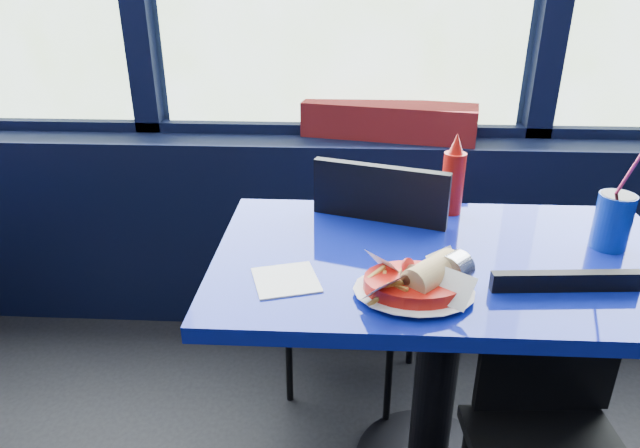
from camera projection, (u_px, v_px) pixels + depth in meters
The scene contains 9 objects.
window_sill at pixel (338, 230), 2.41m from camera, with size 5.00×0.26×0.80m, color black.
near_table at pixel (442, 315), 1.54m from camera, with size 1.20×0.70×0.75m.
chair_near_front at pixel (552, 419), 1.34m from camera, with size 0.39×0.39×0.80m.
chair_near_back at pixel (363, 268), 1.86m from camera, with size 0.52×0.52×0.92m.
planter_box at pixel (389, 120), 2.23m from camera, with size 0.67×0.17×0.13m, color maroon.
food_basket at pixel (417, 283), 1.27m from camera, with size 0.30×0.30×0.09m.
ketchup_bottle at pixel (453, 178), 1.67m from camera, with size 0.07×0.07×0.24m.
soda_cup at pixel (613, 220), 1.47m from camera, with size 0.09×0.09×0.31m.
napkin at pixel (286, 280), 1.34m from camera, with size 0.15×0.15×0.00m, color white.
Camera 1 is at (0.04, 0.69, 1.44)m, focal length 32.00 mm.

